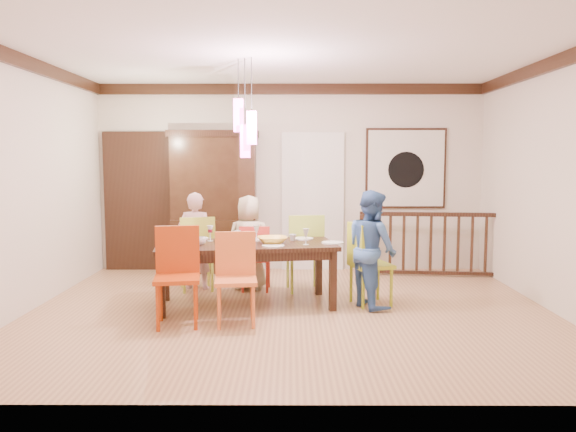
{
  "coord_description": "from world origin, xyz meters",
  "views": [
    {
      "loc": [
        -0.0,
        -6.33,
        1.74
      ],
      "look_at": [
        -0.03,
        0.4,
        1.06
      ],
      "focal_mm": 35.0,
      "sensor_mm": 36.0,
      "label": 1
    }
  ],
  "objects_px": {
    "chair_end_right": "(371,258)",
    "china_hutch": "(214,201)",
    "person_far_left": "(196,241)",
    "chair_far_left": "(196,248)",
    "balustrade": "(431,243)",
    "person_far_mid": "(249,242)",
    "dining_table": "(246,250)",
    "person_end_right": "(372,249)"
  },
  "relations": [
    {
      "from": "dining_table",
      "to": "chair_far_left",
      "type": "distance_m",
      "value": 1.09
    },
    {
      "from": "china_hutch",
      "to": "person_end_right",
      "type": "relative_size",
      "value": 1.57
    },
    {
      "from": "person_far_mid",
      "to": "person_end_right",
      "type": "xyz_separation_m",
      "value": [
        1.51,
        -0.9,
        0.06
      ]
    },
    {
      "from": "person_far_mid",
      "to": "person_end_right",
      "type": "height_order",
      "value": "person_end_right"
    },
    {
      "from": "china_hutch",
      "to": "person_far_left",
      "type": "distance_m",
      "value": 1.26
    },
    {
      "from": "china_hutch",
      "to": "person_far_mid",
      "type": "distance_m",
      "value": 1.43
    },
    {
      "from": "chair_far_left",
      "to": "person_far_left",
      "type": "bearing_deg",
      "value": -88.4
    },
    {
      "from": "dining_table",
      "to": "person_far_mid",
      "type": "relative_size",
      "value": 1.75
    },
    {
      "from": "balustrade",
      "to": "person_far_left",
      "type": "height_order",
      "value": "person_far_left"
    },
    {
      "from": "chair_far_left",
      "to": "dining_table",
      "type": "bearing_deg",
      "value": 116.49
    },
    {
      "from": "person_end_right",
      "to": "china_hutch",
      "type": "bearing_deg",
      "value": 22.03
    },
    {
      "from": "chair_far_left",
      "to": "balustrade",
      "type": "distance_m",
      "value": 3.47
    },
    {
      "from": "balustrade",
      "to": "person_far_left",
      "type": "xyz_separation_m",
      "value": [
        -3.37,
        -0.83,
        0.15
      ]
    },
    {
      "from": "chair_end_right",
      "to": "china_hutch",
      "type": "xyz_separation_m",
      "value": [
        -2.15,
        2.0,
        0.53
      ]
    },
    {
      "from": "balustrade",
      "to": "person_far_left",
      "type": "relative_size",
      "value": 1.63
    },
    {
      "from": "chair_far_left",
      "to": "china_hutch",
      "type": "xyz_separation_m",
      "value": [
        0.08,
        1.24,
        0.52
      ]
    },
    {
      "from": "china_hutch",
      "to": "dining_table",
      "type": "bearing_deg",
      "value": -72.36
    },
    {
      "from": "balustrade",
      "to": "chair_far_left",
      "type": "bearing_deg",
      "value": -159.19
    },
    {
      "from": "balustrade",
      "to": "person_far_left",
      "type": "distance_m",
      "value": 3.47
    },
    {
      "from": "china_hutch",
      "to": "person_far_left",
      "type": "relative_size",
      "value": 1.67
    },
    {
      "from": "person_end_right",
      "to": "dining_table",
      "type": "bearing_deg",
      "value": 64.68
    },
    {
      "from": "dining_table",
      "to": "china_hutch",
      "type": "relative_size",
      "value": 1.02
    },
    {
      "from": "dining_table",
      "to": "balustrade",
      "type": "height_order",
      "value": "balustrade"
    },
    {
      "from": "china_hutch",
      "to": "person_far_mid",
      "type": "height_order",
      "value": "china_hutch"
    },
    {
      "from": "person_far_mid",
      "to": "balustrade",
      "type": "bearing_deg",
      "value": -155.68
    },
    {
      "from": "china_hutch",
      "to": "chair_end_right",
      "type": "bearing_deg",
      "value": -42.99
    },
    {
      "from": "chair_far_left",
      "to": "person_far_left",
      "type": "xyz_separation_m",
      "value": [
        -0.02,
        0.06,
        0.08
      ]
    },
    {
      "from": "person_end_right",
      "to": "person_far_left",
      "type": "bearing_deg",
      "value": 44.12
    },
    {
      "from": "person_far_left",
      "to": "person_far_mid",
      "type": "xyz_separation_m",
      "value": [
        0.72,
        -0.02,
        -0.02
      ]
    },
    {
      "from": "person_far_mid",
      "to": "person_end_right",
      "type": "relative_size",
      "value": 0.91
    },
    {
      "from": "dining_table",
      "to": "person_far_left",
      "type": "height_order",
      "value": "person_far_left"
    },
    {
      "from": "person_far_mid",
      "to": "chair_end_right",
      "type": "bearing_deg",
      "value": 158.75
    },
    {
      "from": "chair_end_right",
      "to": "china_hutch",
      "type": "bearing_deg",
      "value": 30.4
    },
    {
      "from": "chair_far_left",
      "to": "balustrade",
      "type": "xyz_separation_m",
      "value": [
        3.35,
        0.89,
        -0.07
      ]
    },
    {
      "from": "balustrade",
      "to": "chair_end_right",
      "type": "bearing_deg",
      "value": -118.36
    },
    {
      "from": "person_far_mid",
      "to": "person_far_left",
      "type": "bearing_deg",
      "value": 4.62
    },
    {
      "from": "chair_far_left",
      "to": "china_hutch",
      "type": "relative_size",
      "value": 0.46
    },
    {
      "from": "chair_end_right",
      "to": "person_end_right",
      "type": "height_order",
      "value": "person_end_right"
    },
    {
      "from": "china_hutch",
      "to": "balustrade",
      "type": "distance_m",
      "value": 3.34
    },
    {
      "from": "dining_table",
      "to": "chair_far_left",
      "type": "height_order",
      "value": "chair_far_left"
    },
    {
      "from": "person_far_left",
      "to": "person_far_mid",
      "type": "relative_size",
      "value": 1.03
    },
    {
      "from": "balustrade",
      "to": "person_far_mid",
      "type": "relative_size",
      "value": 1.68
    }
  ]
}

